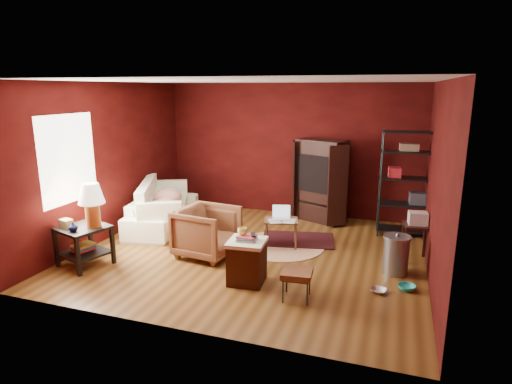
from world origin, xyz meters
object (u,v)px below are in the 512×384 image
Objects in this scene: sofa at (163,206)px; tv_armoire at (320,179)px; armchair at (207,229)px; hamper at (247,261)px; laptop_desk at (281,222)px; wire_shelving at (407,179)px; side_table at (88,217)px.

tv_armoire reaches higher than sofa.
armchair is 1.21m from hamper.
tv_armoire is at bearing -21.63° from armchair.
armchair is at bearing -158.68° from laptop_desk.
hamper is at bearing -131.74° from wire_shelving.
laptop_desk is 0.36× the size of wire_shelving.
armchair is 1.25× the size of hamper.
armchair is 2.91m from tv_armoire.
tv_armoire is 0.86× the size of wire_shelving.
laptop_desk is 1.83m from tv_armoire.
hamper is (2.51, 0.20, -0.46)m from side_table.
laptop_desk is (0.08, 1.51, 0.11)m from hamper.
wire_shelving is at bearing 33.44° from side_table.
laptop_desk is at bearing -151.94° from wire_shelving.
side_table is 2.56m from hamper.
tv_armoire reaches higher than side_table.
laptop_desk is (2.59, 1.71, -0.34)m from side_table.
armchair reaches higher than laptop_desk.
hamper is 0.37× the size of wire_shelving.
side_table is at bearing -151.91° from wire_shelving.
side_table is 5.52m from wire_shelving.
laptop_desk is (1.04, 0.78, -0.01)m from armchair.
armchair is (1.48, -1.10, 0.03)m from sofa.
tv_armoire reaches higher than hamper.
laptop_desk is at bearing 86.90° from hamper.
side_table is 0.77× the size of tv_armoire.
hamper is 1.01× the size of laptop_desk.
tv_armoire is (0.35, 1.74, 0.44)m from laptop_desk.
armchair reaches higher than hamper.
armchair is 0.53× the size of tv_armoire.
sofa is 4.68m from wire_shelving.
hamper is at bearing -75.31° from tv_armoire.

